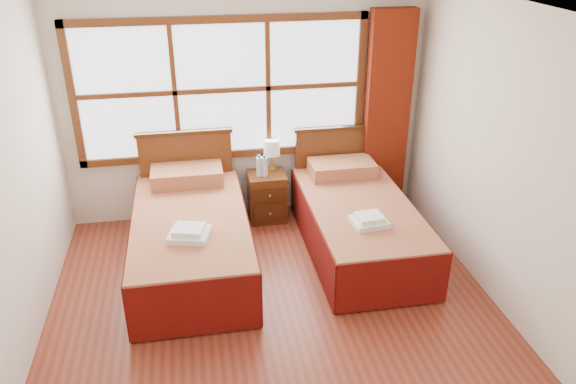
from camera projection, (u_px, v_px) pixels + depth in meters
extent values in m
plane|color=brown|center=(280.00, 331.00, 4.78)|extent=(4.50, 4.50, 0.00)
plane|color=white|center=(277.00, 15.00, 3.64)|extent=(4.50, 4.50, 0.00)
plane|color=silver|center=(245.00, 106.00, 6.20)|extent=(4.00, 0.00, 4.00)
plane|color=silver|center=(523.00, 175.00, 4.53)|extent=(0.00, 4.50, 4.50)
cube|color=white|center=(222.00, 90.00, 6.04)|extent=(3.00, 0.02, 1.40)
cube|color=#5A2D13|center=(226.00, 154.00, 6.35)|extent=(3.16, 0.06, 0.08)
cube|color=#5A2D13|center=(218.00, 19.00, 5.70)|extent=(3.16, 0.06, 0.08)
cube|color=#5A2D13|center=(72.00, 98.00, 5.78)|extent=(0.08, 0.06, 1.56)
cube|color=#5A2D13|center=(360.00, 83.00, 6.27)|extent=(0.08, 0.06, 1.56)
cube|color=#5A2D13|center=(175.00, 93.00, 5.95)|extent=(0.05, 0.05, 1.40)
cube|color=#5A2D13|center=(268.00, 88.00, 6.11)|extent=(0.05, 0.05, 1.40)
cube|color=#5A2D13|center=(222.00, 90.00, 6.03)|extent=(3.00, 0.05, 0.05)
cube|color=maroon|center=(387.00, 113.00, 6.39)|extent=(0.50, 0.16, 2.30)
cube|color=#3F220D|center=(193.00, 253.00, 5.60)|extent=(0.97, 1.94, 0.32)
cube|color=maroon|center=(190.00, 228.00, 5.47)|extent=(1.09, 2.15, 0.26)
cube|color=#650F0A|center=(135.00, 247.00, 5.46)|extent=(0.03, 2.15, 0.54)
cube|color=#650F0A|center=(246.00, 237.00, 5.63)|extent=(0.03, 2.15, 0.54)
cube|color=#650F0A|center=(195.00, 308.00, 4.60)|extent=(1.09, 0.03, 0.54)
cube|color=maroon|center=(187.00, 175.00, 6.07)|extent=(0.76, 0.44, 0.17)
cube|color=#5A2D13|center=(188.00, 178.00, 6.33)|extent=(1.01, 0.06, 1.06)
cube|color=#3F220D|center=(184.00, 133.00, 6.09)|extent=(1.06, 0.08, 0.04)
cube|color=#3F220D|center=(358.00, 238.00, 5.88)|extent=(0.92, 1.84, 0.30)
cube|color=maroon|center=(360.00, 215.00, 5.76)|extent=(1.03, 2.04, 0.25)
cube|color=#650F0A|center=(311.00, 232.00, 5.74)|extent=(0.03, 2.04, 0.51)
cube|color=#650F0A|center=(406.00, 223.00, 5.91)|extent=(0.03, 2.04, 0.51)
cube|color=#650F0A|center=(393.00, 284.00, 4.93)|extent=(1.03, 0.03, 0.51)
cube|color=maroon|center=(342.00, 168.00, 6.32)|extent=(0.72, 0.42, 0.16)
cube|color=#5A2D13|center=(335.00, 169.00, 6.62)|extent=(0.96, 0.06, 1.00)
cube|color=#3F220D|center=(337.00, 128.00, 6.39)|extent=(1.00, 0.08, 0.04)
cube|color=#5A2D13|center=(267.00, 196.00, 6.46)|extent=(0.42, 0.38, 0.57)
cube|color=#3F220D|center=(270.00, 213.00, 6.33)|extent=(0.37, 0.02, 0.17)
cube|color=#3F220D|center=(270.00, 195.00, 6.23)|extent=(0.37, 0.02, 0.17)
sphere|color=#B2963C|center=(270.00, 214.00, 6.31)|extent=(0.03, 0.03, 0.03)
sphere|color=#B2963C|center=(270.00, 196.00, 6.21)|extent=(0.03, 0.03, 0.03)
cube|color=white|center=(189.00, 235.00, 5.04)|extent=(0.41, 0.38, 0.05)
cube|color=white|center=(189.00, 230.00, 5.02)|extent=(0.31, 0.29, 0.05)
cube|color=white|center=(369.00, 222.00, 5.32)|extent=(0.35, 0.31, 0.05)
cube|color=white|center=(370.00, 217.00, 5.30)|extent=(0.26, 0.24, 0.05)
cylinder|color=gold|center=(272.00, 168.00, 6.45)|extent=(0.11, 0.11, 0.02)
cylinder|color=gold|center=(272.00, 161.00, 6.42)|extent=(0.02, 0.02, 0.15)
cylinder|color=silver|center=(272.00, 147.00, 6.34)|extent=(0.19, 0.19, 0.19)
cylinder|color=silver|center=(259.00, 167.00, 6.24)|extent=(0.07, 0.07, 0.22)
cylinder|color=#1757B0|center=(259.00, 156.00, 6.18)|extent=(0.03, 0.03, 0.03)
cylinder|color=silver|center=(265.00, 167.00, 6.24)|extent=(0.07, 0.07, 0.22)
cylinder|color=#1757B0|center=(264.00, 156.00, 6.19)|extent=(0.03, 0.03, 0.03)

